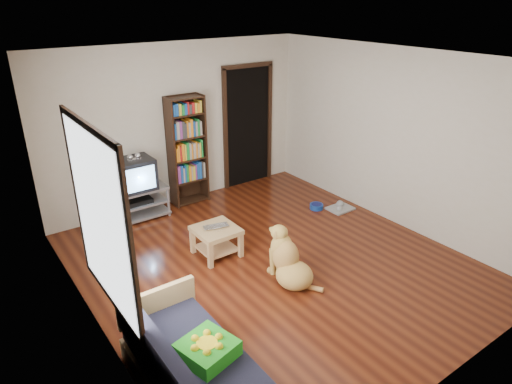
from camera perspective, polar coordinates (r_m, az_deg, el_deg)
ground at (r=6.09m, az=1.96°, el=-8.77°), size 5.00×5.00×0.00m
ceiling at (r=5.18m, az=2.37°, el=16.30°), size 5.00×5.00×0.00m
wall_back at (r=7.53m, az=-9.69°, el=8.22°), size 4.50×0.00×4.50m
wall_front at (r=4.03m, az=24.66°, el=-7.84°), size 4.50×0.00×4.50m
wall_left at (r=4.59m, az=-20.71°, el=-3.30°), size 0.00×5.00×5.00m
wall_right at (r=7.04m, az=16.88°, el=6.45°), size 0.00×5.00×5.00m
green_cushion at (r=4.10m, az=-6.10°, el=-18.98°), size 0.51×0.51×0.14m
laptop at (r=6.05m, az=-4.89°, el=-4.52°), size 0.38×0.29×0.03m
dog_bowl at (r=7.56m, az=7.57°, el=-1.80°), size 0.22×0.22×0.08m
grey_rag at (r=7.61m, az=10.49°, el=-2.04°), size 0.40×0.32×0.03m
window at (r=4.07m, az=-18.89°, el=-3.38°), size 0.03×1.46×1.70m
doorway at (r=8.22m, az=-1.04°, el=8.54°), size 1.03×0.05×2.19m
tv_stand at (r=7.33m, az=-14.53°, el=-1.25°), size 0.90×0.45×0.50m
crt_tv at (r=7.17m, az=-14.98°, el=2.25°), size 0.55×0.52×0.58m
bookshelf at (r=7.50m, az=-8.65°, el=5.84°), size 0.60×0.30×1.80m
sofa at (r=4.22m, az=-7.46°, el=-21.97°), size 0.80×1.80×0.80m
coffee_table at (r=6.14m, az=-4.99°, el=-5.51°), size 0.55×0.55×0.40m
dog at (r=5.62m, az=4.06°, el=-8.73°), size 0.44×0.85×0.70m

